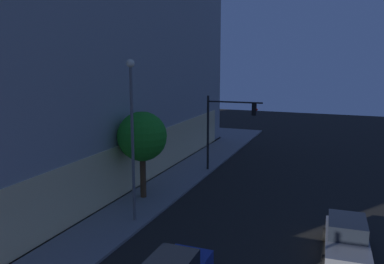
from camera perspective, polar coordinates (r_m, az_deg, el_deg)
The scene contains 4 objects.
traffic_light_far_corner at distance 31.21m, azimuth 4.73°, elevation 1.53°, with size 0.43×4.34×5.91m.
street_lamp_sidewalk at distance 21.35m, azimuth -8.51°, elevation 1.31°, with size 0.44×0.44×8.71m.
sidewalk_tree at distance 25.23m, azimuth -7.09°, elevation -0.69°, with size 3.11×3.11×5.51m.
car_grey at distance 20.07m, azimuth 21.12°, elevation -13.97°, with size 4.82×2.23×1.67m.
Camera 1 is at (-8.69, -3.79, 8.86)m, focal length 37.56 mm.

